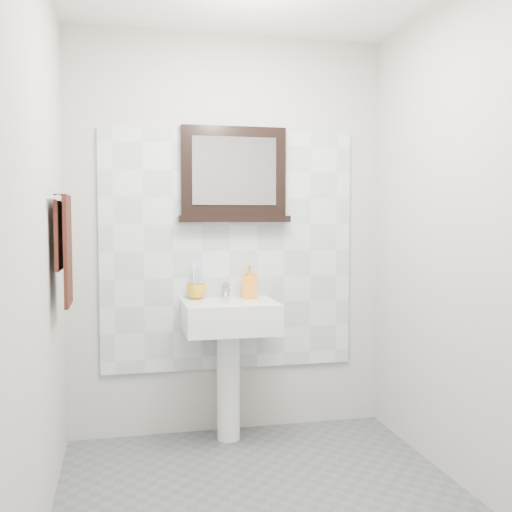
{
  "coord_description": "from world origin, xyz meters",
  "views": [
    {
      "loc": [
        -0.66,
        -2.63,
        1.36
      ],
      "look_at": [
        0.05,
        0.55,
        1.15
      ],
      "focal_mm": 42.0,
      "sensor_mm": 36.0,
      "label": 1
    }
  ],
  "objects_px": {
    "soap_dispenser": "(249,281)",
    "framed_mirror": "(234,177)",
    "pedestal_sink": "(230,332)",
    "toothbrush_cup": "(197,291)",
    "hand_towel": "(64,242)"
  },
  "relations": [
    {
      "from": "pedestal_sink",
      "to": "hand_towel",
      "type": "xyz_separation_m",
      "value": [
        -0.9,
        -0.41,
        0.56
      ]
    },
    {
      "from": "pedestal_sink",
      "to": "framed_mirror",
      "type": "distance_m",
      "value": 0.96
    },
    {
      "from": "toothbrush_cup",
      "to": "soap_dispenser",
      "type": "distance_m",
      "value": 0.33
    },
    {
      "from": "pedestal_sink",
      "to": "toothbrush_cup",
      "type": "relative_size",
      "value": 8.13
    },
    {
      "from": "soap_dispenser",
      "to": "framed_mirror",
      "type": "relative_size",
      "value": 0.3
    },
    {
      "from": "toothbrush_cup",
      "to": "hand_towel",
      "type": "height_order",
      "value": "hand_towel"
    },
    {
      "from": "framed_mirror",
      "to": "soap_dispenser",
      "type": "bearing_deg",
      "value": -40.32
    },
    {
      "from": "pedestal_sink",
      "to": "soap_dispenser",
      "type": "height_order",
      "value": "soap_dispenser"
    },
    {
      "from": "soap_dispenser",
      "to": "framed_mirror",
      "type": "height_order",
      "value": "framed_mirror"
    },
    {
      "from": "pedestal_sink",
      "to": "toothbrush_cup",
      "type": "height_order",
      "value": "pedestal_sink"
    },
    {
      "from": "toothbrush_cup",
      "to": "soap_dispenser",
      "type": "relative_size",
      "value": 0.57
    },
    {
      "from": "toothbrush_cup",
      "to": "soap_dispenser",
      "type": "height_order",
      "value": "soap_dispenser"
    },
    {
      "from": "toothbrush_cup",
      "to": "hand_towel",
      "type": "relative_size",
      "value": 0.21
    },
    {
      "from": "pedestal_sink",
      "to": "toothbrush_cup",
      "type": "bearing_deg",
      "value": 141.28
    },
    {
      "from": "pedestal_sink",
      "to": "toothbrush_cup",
      "type": "distance_m",
      "value": 0.33
    }
  ]
}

